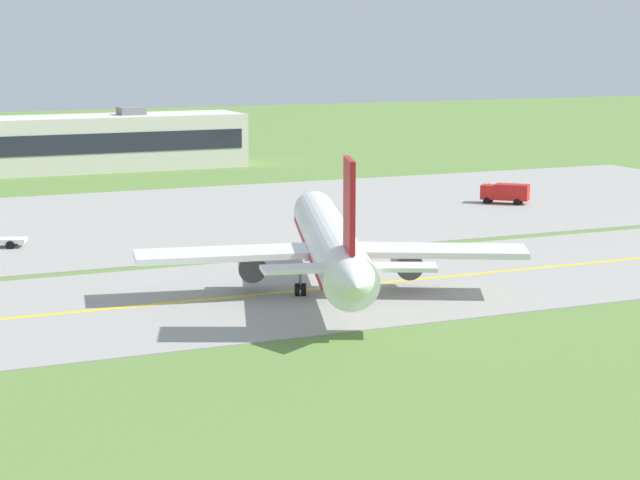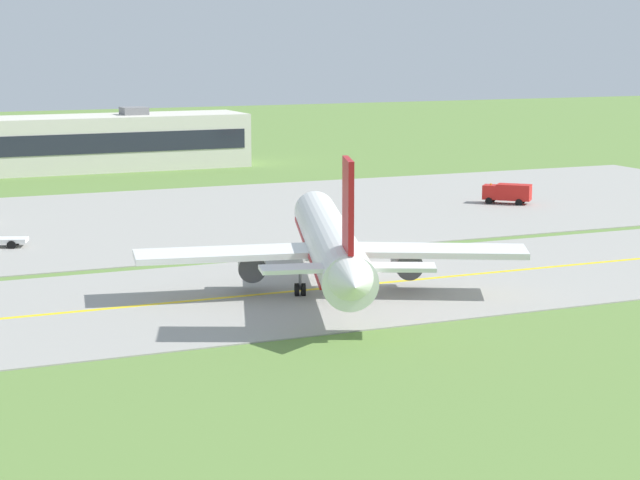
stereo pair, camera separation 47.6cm
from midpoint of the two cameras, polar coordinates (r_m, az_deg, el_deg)
The scene contains 7 objects.
ground_plane at distance 99.02m, azimuth 1.68°, elevation -2.32°, with size 500.00×500.00×0.00m, color olive.
taxiway_strip at distance 99.01m, azimuth 1.68°, elevation -2.29°, with size 240.00×28.00×0.10m, color #9E9B93.
apron_pad at distance 140.85m, azimuth -1.95°, elevation 1.39°, with size 140.00×52.00×0.10m, color #9E9B93.
taxiway_centreline at distance 98.99m, azimuth 1.68°, elevation -2.26°, with size 220.00×0.60×0.01m, color yellow.
airplane_lead at distance 96.27m, azimuth 0.64°, elevation -0.16°, with size 31.64×38.48×12.70m.
service_truck_fuel at distance 149.23m, azimuth 9.28°, elevation 2.32°, with size 5.76×5.62×2.60m.
terminal_building at distance 188.09m, azimuth -12.51°, elevation 4.63°, with size 59.29×12.54×9.82m.
Camera 2 is at (-41.23, -87.52, 21.08)m, focal length 65.16 mm.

